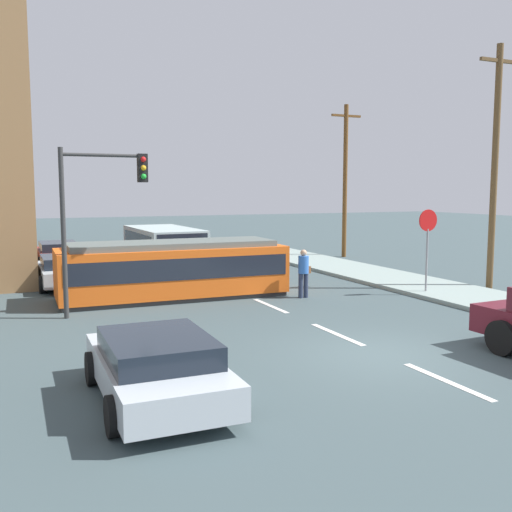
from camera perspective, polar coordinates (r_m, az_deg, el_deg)
name	(u,v)px	position (r m, az deg, el deg)	size (l,w,h in m)	color
ground_plane	(226,287)	(22.12, -3.02, -3.07)	(120.00, 120.00, 0.00)	#3E4E52
sidewalk_curb_right	(437,289)	(22.22, 17.51, -3.14)	(3.20, 36.00, 0.14)	#8A9E98
lane_stripe_0	(446,381)	(12.01, 18.34, -11.68)	(0.16, 2.40, 0.01)	silver
lane_stripe_1	(337,334)	(15.07, 8.00, -7.68)	(0.16, 2.40, 0.01)	silver
lane_stripe_2	(270,306)	(18.50, 1.42, -4.95)	(0.16, 2.40, 0.01)	silver
lane_stripe_3	(189,271)	(26.48, -6.63, -1.50)	(0.16, 2.40, 0.01)	silver
lane_stripe_4	(157,257)	(32.22, -9.81, -0.12)	(0.16, 2.40, 0.01)	silver
streetcar_tram	(173,269)	(19.96, -8.22, -1.25)	(7.73, 2.72, 1.95)	orange
city_bus	(164,245)	(27.35, -9.10, 1.04)	(2.66, 5.77, 1.93)	#A4B9BA
pedestrian_crossing	(304,271)	(19.81, 4.73, -1.45)	(0.51, 0.36, 1.67)	#2A334B
parked_sedan_near	(157,366)	(10.41, -9.82, -10.68)	(2.16, 4.24, 1.19)	silver
parked_sedan_mid	(65,270)	(23.32, -18.35, -1.35)	(2.08, 4.31, 1.19)	#B8C1C3
parked_sedan_far	(58,253)	(29.63, -18.99, 0.25)	(2.02, 4.53, 1.19)	#AA2018
stop_sign	(428,233)	(21.02, 16.63, 2.19)	(0.76, 0.07, 2.88)	gray
traffic_light_mast	(98,200)	(17.35, -15.38, 5.40)	(2.52, 0.33, 4.89)	#333333
utility_pole_near	(495,164)	(23.22, 22.57, 8.43)	(1.80, 0.24, 8.94)	brown
utility_pole_mid	(345,178)	(32.15, 8.82, 7.60)	(1.80, 0.24, 8.29)	brown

